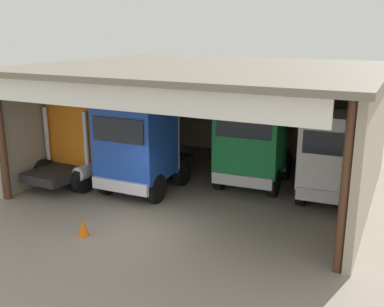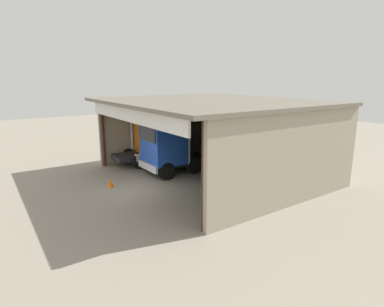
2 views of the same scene
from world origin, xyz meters
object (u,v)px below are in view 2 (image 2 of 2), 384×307
(oil_drum, at_px, (259,158))
(truck_blue_left_bay, at_px, (166,145))
(truck_white_center_left_bay, at_px, (271,166))
(truck_green_center_bay, at_px, (233,151))
(truck_orange_right_bay, at_px, (151,139))
(tool_cart, at_px, (253,159))
(traffic_cone, at_px, (110,183))

(oil_drum, bearing_deg, truck_blue_left_bay, -104.75)
(truck_blue_left_bay, xyz_separation_m, truck_white_center_left_bay, (7.01, 2.26, -0.18))
(truck_green_center_bay, bearing_deg, oil_drum, -69.29)
(truck_blue_left_bay, relative_size, truck_white_center_left_bay, 1.01)
(oil_drum, bearing_deg, truck_white_center_left_bay, -41.57)
(truck_orange_right_bay, distance_m, tool_cart, 7.61)
(truck_white_center_left_bay, xyz_separation_m, tool_cart, (-5.05, 3.79, -1.29))
(tool_cart, bearing_deg, traffic_cone, -98.07)
(truck_green_center_bay, bearing_deg, truck_blue_left_bay, 30.54)
(truck_blue_left_bay, bearing_deg, traffic_cone, 96.49)
(truck_green_center_bay, distance_m, tool_cart, 4.22)
(truck_blue_left_bay, distance_m, truck_white_center_left_bay, 7.37)
(truck_green_center_bay, relative_size, tool_cart, 4.81)
(truck_orange_right_bay, relative_size, oil_drum, 4.85)
(truck_white_center_left_bay, relative_size, traffic_cone, 8.11)
(truck_blue_left_bay, bearing_deg, truck_green_center_bay, -146.95)
(oil_drum, bearing_deg, traffic_cone, -96.67)
(truck_orange_right_bay, xyz_separation_m, tool_cart, (4.94, 5.64, -1.32))
(truck_blue_left_bay, xyz_separation_m, oil_drum, (1.81, 6.87, -1.52))
(tool_cart, bearing_deg, truck_green_center_bay, -63.18)
(truck_white_center_left_bay, bearing_deg, traffic_cone, 41.10)
(traffic_cone, bearing_deg, oil_drum, 83.33)
(traffic_cone, bearing_deg, truck_green_center_bay, 64.04)
(truck_blue_left_bay, relative_size, truck_green_center_bay, 0.95)
(truck_white_center_left_bay, distance_m, oil_drum, 7.08)
(truck_blue_left_bay, distance_m, truck_green_center_bay, 4.52)
(oil_drum, distance_m, traffic_cone, 11.06)
(truck_orange_right_bay, distance_m, oil_drum, 8.16)
(truck_blue_left_bay, bearing_deg, truck_orange_right_bay, -8.60)
(truck_green_center_bay, bearing_deg, truck_white_center_left_bay, 172.25)
(tool_cart, bearing_deg, truck_orange_right_bay, -131.19)
(truck_white_center_left_bay, relative_size, oil_drum, 5.00)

